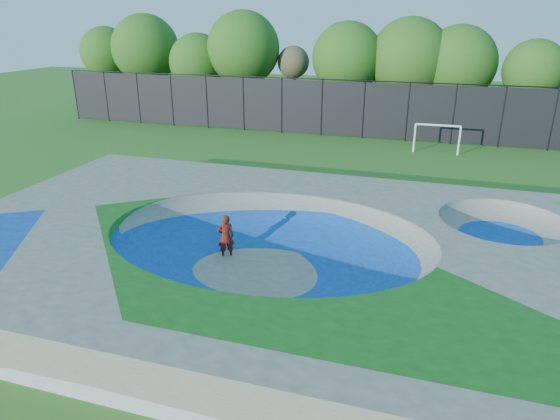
{
  "coord_description": "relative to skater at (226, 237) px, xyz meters",
  "views": [
    {
      "loc": [
        4.81,
        -14.22,
        8.1
      ],
      "look_at": [
        -0.54,
        3.0,
        1.1
      ],
      "focal_mm": 32.0,
      "sensor_mm": 36.0,
      "label": 1
    }
  ],
  "objects": [
    {
      "name": "treeline",
      "position": [
        0.94,
        25.32,
        4.25
      ],
      "size": [
        52.66,
        7.23,
        8.67
      ],
      "color": "#423321",
      "rests_on": "ground"
    },
    {
      "name": "fence",
      "position": [
        1.81,
        20.4,
        1.27
      ],
      "size": [
        48.09,
        0.09,
        4.04
      ],
      "color": "black",
      "rests_on": "ground"
    },
    {
      "name": "skate_deck",
      "position": [
        1.81,
        -0.6,
        -0.08
      ],
      "size": [
        22.0,
        14.0,
        1.5
      ],
      "primitive_type": "cube",
      "color": "gray",
      "rests_on": "ground"
    },
    {
      "name": "skater",
      "position": [
        0.0,
        0.0,
        0.0
      ],
      "size": [
        0.72,
        0.67,
        1.65
      ],
      "primitive_type": "imported",
      "rotation": [
        0.0,
        0.0,
        3.75
      ],
      "color": "#B2240E",
      "rests_on": "ground"
    },
    {
      "name": "skateboard",
      "position": [
        0.0,
        0.0,
        -0.8
      ],
      "size": [
        0.79,
        0.55,
        0.05
      ],
      "primitive_type": "cube",
      "rotation": [
        0.0,
        0.0,
        0.47
      ],
      "color": "black",
      "rests_on": "ground"
    },
    {
      "name": "ground",
      "position": [
        1.81,
        -0.6,
        -0.83
      ],
      "size": [
        120.0,
        120.0,
        0.0
      ],
      "primitive_type": "plane",
      "color": "#2E631B",
      "rests_on": "ground"
    },
    {
      "name": "soccer_goal",
      "position": [
        6.88,
        17.53,
        0.46
      ],
      "size": [
        2.82,
        0.12,
        1.86
      ],
      "color": "white",
      "rests_on": "ground"
    }
  ]
}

